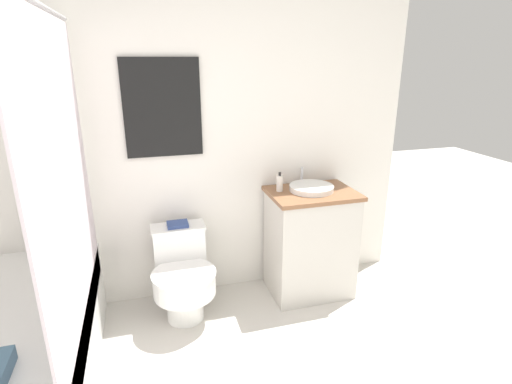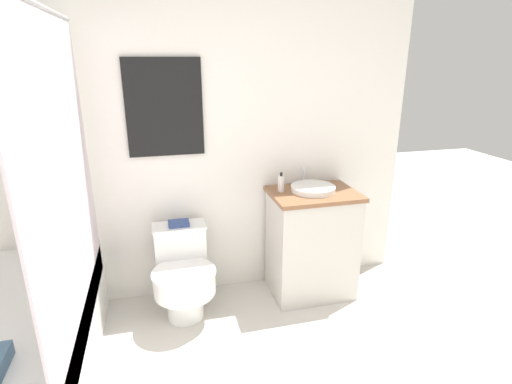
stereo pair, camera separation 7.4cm
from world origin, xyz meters
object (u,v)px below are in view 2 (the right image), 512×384
(soap_bottle, at_px, (281,183))
(book_on_tank, at_px, (179,223))
(sink, at_px, (313,188))
(toilet, at_px, (183,274))

(soap_bottle, relative_size, book_on_tank, 0.97)
(sink, height_order, soap_bottle, soap_bottle)
(toilet, xyz_separation_m, sink, (0.98, 0.07, 0.53))
(toilet, height_order, book_on_tank, book_on_tank)
(soap_bottle, bearing_deg, toilet, -170.88)
(toilet, relative_size, sink, 1.73)
(toilet, relative_size, soap_bottle, 4.38)
(toilet, xyz_separation_m, book_on_tank, (0.00, 0.16, 0.32))
(toilet, distance_m, soap_bottle, 0.95)
(soap_bottle, bearing_deg, book_on_tank, 177.19)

